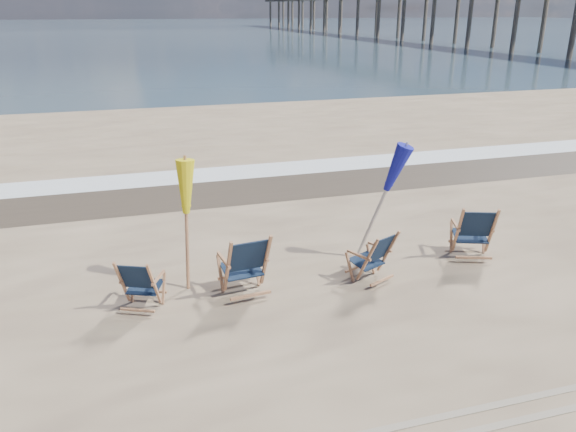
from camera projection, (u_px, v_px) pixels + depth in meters
name	position (u px, v px, depth m)	size (l,w,h in m)	color
ocean	(125.00, 29.00, 123.15)	(400.00, 400.00, 0.00)	#354B59
surf_foam	(226.00, 173.00, 15.60)	(200.00, 1.40, 0.01)	silver
wet_sand_strip	(236.00, 189.00, 14.25)	(200.00, 2.60, 0.00)	#42362A
beach_chair_0	(154.00, 286.00, 8.29)	(0.57, 0.64, 0.89)	#121F35
beach_chair_1	(266.00, 263.00, 8.80)	(0.71, 0.80, 1.11)	#121F35
beach_chair_2	(388.00, 253.00, 9.36)	(0.60, 0.67, 0.93)	#121F35
beach_chair_3	(492.00, 233.00, 10.02)	(0.69, 0.77, 1.07)	#121F35
umbrella_yellow	(184.00, 195.00, 8.72)	(0.30, 0.30, 2.11)	#B0764F
umbrella_blue	(381.00, 168.00, 9.64)	(0.30, 0.30, 2.26)	#A5A5AD
fishing_pier	(395.00, 6.00, 83.16)	(4.40, 140.00, 9.30)	brown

